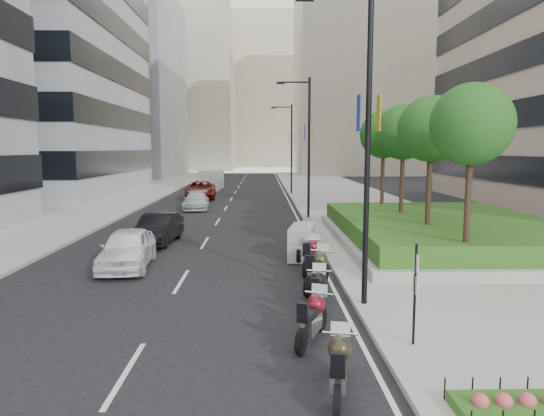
{
  "coord_description": "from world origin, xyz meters",
  "views": [
    {
      "loc": [
        1.33,
        -12.59,
        4.61
      ],
      "look_at": [
        1.78,
        8.73,
        2.0
      ],
      "focal_mm": 32.0,
      "sensor_mm": 36.0,
      "label": 1
    }
  ],
  "objects_px": {
    "motorcycle_0": "(339,367)",
    "car_b": "(158,229)",
    "lamp_post_0": "(363,132)",
    "motorcycle_1": "(313,318)",
    "motorcycle_2": "(317,292)",
    "delivery_van": "(211,180)",
    "lamp_post_2": "(290,144)",
    "motorcycle_3": "(317,270)",
    "motorcycle_6": "(304,234)",
    "motorcycle_5": "(302,242)",
    "car_c": "(196,201)",
    "lamp_post_1": "(307,141)",
    "motorcycle_4": "(311,256)",
    "car_a": "(127,248)",
    "parking_sign": "(415,289)",
    "car_d": "(201,190)"
  },
  "relations": [
    {
      "from": "motorcycle_0",
      "to": "car_a",
      "type": "xyz_separation_m",
      "value": [
        -6.67,
        10.01,
        0.2
      ]
    },
    {
      "from": "lamp_post_0",
      "to": "parking_sign",
      "type": "relative_size",
      "value": 3.6
    },
    {
      "from": "motorcycle_6",
      "to": "car_c",
      "type": "distance_m",
      "value": 16.21
    },
    {
      "from": "car_a",
      "to": "car_c",
      "type": "xyz_separation_m",
      "value": [
        0.2,
        18.38,
        -0.1
      ]
    },
    {
      "from": "lamp_post_1",
      "to": "car_a",
      "type": "height_order",
      "value": "lamp_post_1"
    },
    {
      "from": "motorcycle_0",
      "to": "motorcycle_3",
      "type": "bearing_deg",
      "value": 8.06
    },
    {
      "from": "car_d",
      "to": "motorcycle_1",
      "type": "bearing_deg",
      "value": -82.97
    },
    {
      "from": "motorcycle_1",
      "to": "motorcycle_6",
      "type": "bearing_deg",
      "value": 19.95
    },
    {
      "from": "lamp_post_0",
      "to": "motorcycle_1",
      "type": "bearing_deg",
      "value": -123.49
    },
    {
      "from": "car_a",
      "to": "delivery_van",
      "type": "bearing_deg",
      "value": 86.36
    },
    {
      "from": "lamp_post_2",
      "to": "motorcycle_5",
      "type": "distance_m",
      "value": 28.9
    },
    {
      "from": "lamp_post_0",
      "to": "motorcycle_4",
      "type": "xyz_separation_m",
      "value": [
        -0.97,
        4.21,
        -4.45
      ]
    },
    {
      "from": "motorcycle_5",
      "to": "delivery_van",
      "type": "relative_size",
      "value": 0.44
    },
    {
      "from": "lamp_post_1",
      "to": "motorcycle_2",
      "type": "height_order",
      "value": "lamp_post_1"
    },
    {
      "from": "lamp_post_0",
      "to": "motorcycle_3",
      "type": "bearing_deg",
      "value": 117.17
    },
    {
      "from": "motorcycle_6",
      "to": "car_d",
      "type": "relative_size",
      "value": 0.38
    },
    {
      "from": "lamp_post_1",
      "to": "motorcycle_3",
      "type": "height_order",
      "value": "lamp_post_1"
    },
    {
      "from": "motorcycle_1",
      "to": "car_d",
      "type": "xyz_separation_m",
      "value": [
        -6.9,
        33.8,
        0.22
      ]
    },
    {
      "from": "car_d",
      "to": "delivery_van",
      "type": "relative_size",
      "value": 1.06
    },
    {
      "from": "motorcycle_6",
      "to": "car_b",
      "type": "relative_size",
      "value": 0.5
    },
    {
      "from": "motorcycle_2",
      "to": "car_d",
      "type": "distance_m",
      "value": 32.5
    },
    {
      "from": "motorcycle_2",
      "to": "car_d",
      "type": "relative_size",
      "value": 0.38
    },
    {
      "from": "motorcycle_4",
      "to": "car_a",
      "type": "bearing_deg",
      "value": 101.36
    },
    {
      "from": "motorcycle_0",
      "to": "car_b",
      "type": "height_order",
      "value": "car_b"
    },
    {
      "from": "motorcycle_2",
      "to": "motorcycle_1",
      "type": "bearing_deg",
      "value": -177.88
    },
    {
      "from": "motorcycle_2",
      "to": "motorcycle_6",
      "type": "distance_m",
      "value": 9.07
    },
    {
      "from": "motorcycle_3",
      "to": "motorcycle_4",
      "type": "bearing_deg",
      "value": 23.4
    },
    {
      "from": "car_c",
      "to": "parking_sign",
      "type": "bearing_deg",
      "value": -76.6
    },
    {
      "from": "motorcycle_6",
      "to": "delivery_van",
      "type": "bearing_deg",
      "value": 34.05
    },
    {
      "from": "car_b",
      "to": "car_c",
      "type": "distance_m",
      "value": 13.43
    },
    {
      "from": "motorcycle_1",
      "to": "motorcycle_6",
      "type": "relative_size",
      "value": 0.92
    },
    {
      "from": "motorcycle_3",
      "to": "car_a",
      "type": "xyz_separation_m",
      "value": [
        -7.06,
        3.07,
        0.12
      ]
    },
    {
      "from": "motorcycle_4",
      "to": "delivery_van",
      "type": "bearing_deg",
      "value": 29.25
    },
    {
      "from": "motorcycle_2",
      "to": "delivery_van",
      "type": "relative_size",
      "value": 0.4
    },
    {
      "from": "car_d",
      "to": "car_b",
      "type": "bearing_deg",
      "value": -92.91
    },
    {
      "from": "lamp_post_2",
      "to": "motorcycle_3",
      "type": "relative_size",
      "value": 3.96
    },
    {
      "from": "motorcycle_5",
      "to": "lamp_post_0",
      "type": "bearing_deg",
      "value": -158.96
    },
    {
      "from": "motorcycle_5",
      "to": "car_c",
      "type": "distance_m",
      "value": 18.21
    },
    {
      "from": "motorcycle_4",
      "to": "car_c",
      "type": "relative_size",
      "value": 0.5
    },
    {
      "from": "car_d",
      "to": "car_c",
      "type": "bearing_deg",
      "value": -89.89
    },
    {
      "from": "lamp_post_2",
      "to": "car_b",
      "type": "relative_size",
      "value": 2.04
    },
    {
      "from": "lamp_post_2",
      "to": "motorcycle_3",
      "type": "height_order",
      "value": "lamp_post_2"
    },
    {
      "from": "motorcycle_3",
      "to": "motorcycle_5",
      "type": "xyz_separation_m",
      "value": [
        -0.14,
        4.53,
        0.05
      ]
    },
    {
      "from": "motorcycle_0",
      "to": "car_b",
      "type": "bearing_deg",
      "value": 34.81
    },
    {
      "from": "lamp_post_1",
      "to": "parking_sign",
      "type": "xyz_separation_m",
      "value": [
        0.66,
        -20.0,
        -3.61
      ]
    },
    {
      "from": "lamp_post_0",
      "to": "motorcycle_1",
      "type": "xyz_separation_m",
      "value": [
        -1.6,
        -2.42,
        -4.49
      ]
    },
    {
      "from": "lamp_post_1",
      "to": "motorcycle_0",
      "type": "height_order",
      "value": "lamp_post_1"
    },
    {
      "from": "motorcycle_1",
      "to": "motorcycle_4",
      "type": "height_order",
      "value": "motorcycle_4"
    },
    {
      "from": "lamp_post_0",
      "to": "motorcycle_1",
      "type": "distance_m",
      "value": 5.35
    },
    {
      "from": "motorcycle_3",
      "to": "motorcycle_5",
      "type": "bearing_deg",
      "value": 25.67
    }
  ]
}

